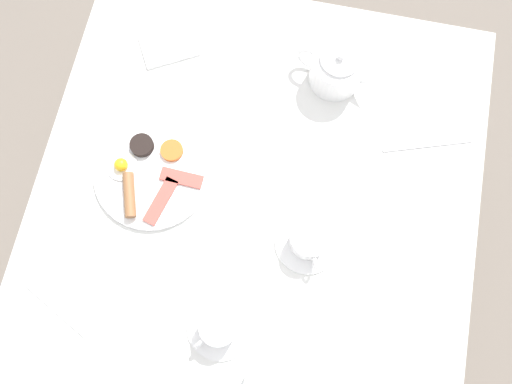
# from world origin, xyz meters

# --- Properties ---
(ground_plane) EXTENTS (8.00, 8.00, 0.00)m
(ground_plane) POSITION_xyz_m (0.00, 0.00, 0.00)
(ground_plane) COLOR #70665B
(table) EXTENTS (1.02, 0.98, 0.74)m
(table) POSITION_xyz_m (0.00, 0.00, 0.67)
(table) COLOR white
(table) RESTS_ON ground_plane
(breakfast_plate) EXTENTS (0.26, 0.26, 0.04)m
(breakfast_plate) POSITION_xyz_m (-0.00, 0.24, 0.75)
(breakfast_plate) COLOR white
(breakfast_plate) RESTS_ON table
(teapot_near) EXTENTS (0.12, 0.20, 0.11)m
(teapot_near) POSITION_xyz_m (0.31, -0.12, 0.79)
(teapot_near) COLOR white
(teapot_near) RESTS_ON table
(teacup_with_saucer_left) EXTENTS (0.14, 0.14, 0.06)m
(teacup_with_saucer_left) POSITION_xyz_m (-0.08, -0.13, 0.77)
(teacup_with_saucer_left) COLOR white
(teacup_with_saucer_left) RESTS_ON table
(teacup_with_saucer_right) EXTENTS (0.14, 0.14, 0.06)m
(teacup_with_saucer_right) POSITION_xyz_m (-0.29, 0.02, 0.77)
(teacup_with_saucer_right) COLOR white
(teacup_with_saucer_right) RESTS_ON table
(napkin_folded) EXTENTS (0.14, 0.16, 0.01)m
(napkin_folded) POSITION_xyz_m (0.32, 0.28, 0.75)
(napkin_folded) COLOR white
(napkin_folded) RESTS_ON table
(fork_by_plate) EXTENTS (0.10, 0.17, 0.00)m
(fork_by_plate) POSITION_xyz_m (-0.33, 0.36, 0.74)
(fork_by_plate) COLOR silver
(fork_by_plate) RESTS_ON table
(knife_by_plate) EXTENTS (0.08, 0.20, 0.00)m
(knife_by_plate) POSITION_xyz_m (0.19, -0.36, 0.74)
(knife_by_plate) COLOR silver
(knife_by_plate) RESTS_ON table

